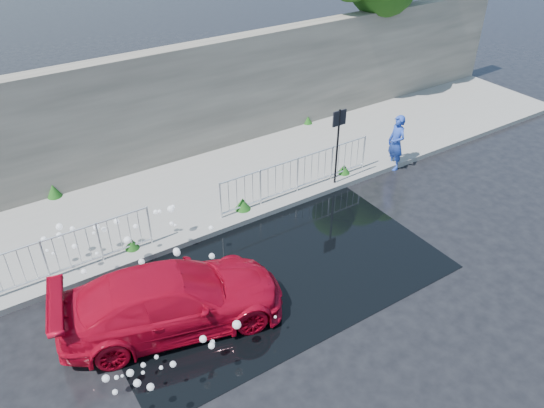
% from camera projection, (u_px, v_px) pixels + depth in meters
% --- Properties ---
extents(ground, '(90.00, 90.00, 0.00)m').
position_uv_depth(ground, '(274.00, 302.00, 11.84)').
color(ground, black).
rests_on(ground, ground).
extents(pavement, '(30.00, 4.00, 0.15)m').
position_uv_depth(pavement, '(179.00, 198.00, 15.28)').
color(pavement, gray).
rests_on(pavement, ground).
extents(curb, '(30.00, 0.25, 0.16)m').
position_uv_depth(curb, '(211.00, 232.00, 13.89)').
color(curb, gray).
rests_on(curb, ground).
extents(retaining_wall, '(30.00, 0.60, 3.50)m').
position_uv_depth(retaining_wall, '(142.00, 113.00, 15.81)').
color(retaining_wall, '#534E46').
rests_on(retaining_wall, pavement).
extents(puddle, '(8.00, 5.00, 0.01)m').
position_uv_depth(puddle, '(269.00, 269.00, 12.76)').
color(puddle, black).
rests_on(puddle, ground).
extents(sign_post, '(0.45, 0.06, 2.50)m').
position_uv_depth(sign_post, '(338.00, 135.00, 14.95)').
color(sign_post, black).
rests_on(sign_post, ground).
extents(railing_left, '(5.05, 0.05, 1.10)m').
position_uv_depth(railing_left, '(45.00, 259.00, 11.95)').
color(railing_left, silver).
rests_on(railing_left, pavement).
extents(railing_right, '(5.05, 0.05, 1.10)m').
position_uv_depth(railing_right, '(297.00, 173.00, 15.13)').
color(railing_right, silver).
rests_on(railing_right, pavement).
extents(weeds, '(12.17, 3.93, 0.40)m').
position_uv_depth(weeds, '(166.00, 204.00, 14.55)').
color(weeds, '#144111').
rests_on(weeds, pavement).
extents(water_spray, '(3.72, 5.45, 1.09)m').
position_uv_depth(water_spray, '(139.00, 269.00, 11.71)').
color(water_spray, white).
rests_on(water_spray, ground).
extents(red_car, '(4.99, 2.97, 1.36)m').
position_uv_depth(red_car, '(172.00, 299.00, 10.96)').
color(red_car, '#A5061C').
rests_on(red_car, ground).
extents(person, '(0.51, 0.70, 1.78)m').
position_uv_depth(person, '(396.00, 143.00, 16.39)').
color(person, '#2140A8').
rests_on(person, ground).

